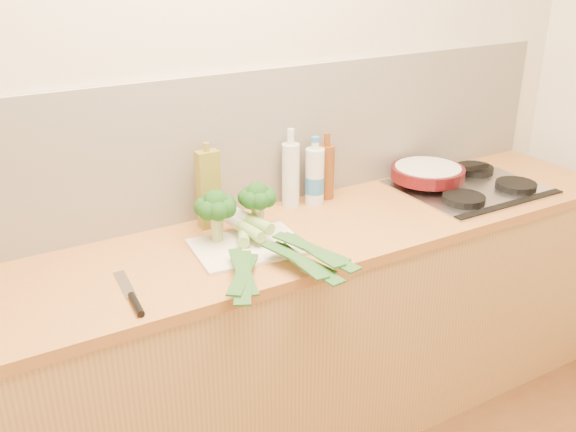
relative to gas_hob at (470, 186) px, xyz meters
name	(u,v)px	position (x,y,z in m)	size (l,w,h in m)	color
room_shell	(220,147)	(-1.02, 0.29, 0.26)	(3.50, 3.50, 3.50)	beige
counter	(260,347)	(-1.02, 0.00, -0.46)	(3.20, 0.62, 0.90)	tan
gas_hob	(470,186)	(0.00, 0.00, 0.00)	(0.58, 0.50, 0.04)	silver
chopping_board	(248,247)	(-1.08, -0.03, -0.01)	(0.37, 0.27, 0.01)	white
broccoli_left	(216,207)	(-1.15, 0.06, 0.12)	(0.15, 0.15, 0.19)	#9CA761
broccoli_right	(257,198)	(-0.99, 0.05, 0.13)	(0.14, 0.14, 0.19)	#9CA761
leek_front	(244,245)	(-1.11, -0.06, 0.02)	(0.33, 0.59, 0.04)	white
leek_mid	(265,240)	(-1.04, -0.10, 0.04)	(0.14, 0.62, 0.04)	white
leek_back	(276,232)	(-1.00, -0.09, 0.06)	(0.17, 0.61, 0.04)	white
chefs_knife	(133,299)	(-1.53, -0.17, -0.01)	(0.05, 0.30, 0.02)	silver
skillet	(428,172)	(-0.14, 0.11, 0.05)	(0.46, 0.31, 0.05)	#450B0E
oil_tin	(209,189)	(-1.11, 0.21, 0.13)	(0.08, 0.05, 0.32)	olive
glass_bottle	(291,174)	(-0.75, 0.23, 0.12)	(0.07, 0.07, 0.32)	silver
amber_bottle	(326,171)	(-0.58, 0.23, 0.10)	(0.06, 0.06, 0.27)	brown
water_bottle	(315,178)	(-0.66, 0.20, 0.09)	(0.08, 0.08, 0.26)	silver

